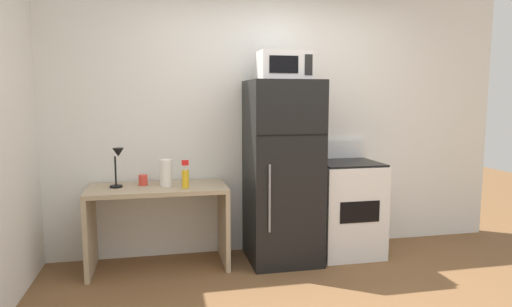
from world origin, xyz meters
The scene contains 9 objects.
wall_back_white centered at (0.00, 1.70, 1.30)m, with size 5.00×0.10×2.60m, color white.
desk centered at (-1.10, 1.34, 0.53)m, with size 1.23×0.57×0.75m.
desk_lamp centered at (-1.44, 1.36, 0.99)m, with size 0.14×0.12×0.35m.
paper_towel_roll centered at (-1.02, 1.35, 0.87)m, with size 0.11×0.11×0.24m, color white.
coffee_mug centered at (-1.23, 1.43, 0.80)m, with size 0.08×0.08×0.10m, color #D83F33.
spray_bottle centered at (-0.86, 1.22, 0.85)m, with size 0.06×0.06×0.25m.
refrigerator centered at (0.05, 1.30, 0.85)m, with size 0.64×0.68×1.70m.
microwave centered at (0.05, 1.28, 1.83)m, with size 0.46×0.35×0.26m.
oven_range centered at (0.71, 1.33, 0.47)m, with size 0.61×0.61×1.10m.
Camera 1 is at (-1.07, -2.72, 1.55)m, focal length 31.55 mm.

